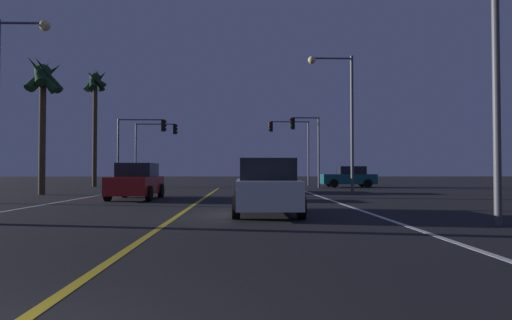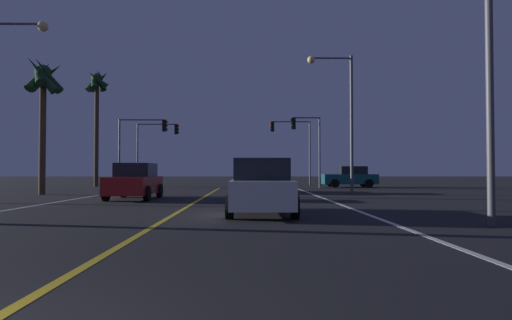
{
  "view_description": "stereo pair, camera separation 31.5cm",
  "coord_description": "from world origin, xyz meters",
  "px_view_note": "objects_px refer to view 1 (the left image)",
  "views": [
    {
      "loc": [
        1.98,
        -2.54,
        1.34
      ],
      "look_at": [
        2.74,
        26.15,
        2.04
      ],
      "focal_mm": 30.7,
      "sensor_mm": 36.0,
      "label": 1
    },
    {
      "loc": [
        2.29,
        -2.54,
        1.34
      ],
      "look_at": [
        2.74,
        26.15,
        2.04
      ],
      "focal_mm": 30.7,
      "sensor_mm": 36.0,
      "label": 2
    }
  ],
  "objects_px": {
    "traffic_light_far_right": "(290,138)",
    "palm_tree_left_mid": "(43,85)",
    "traffic_light_near_left": "(142,136)",
    "street_lamp_left_mid": "(10,85)",
    "traffic_light_near_right": "(305,136)",
    "street_lamp_right_near": "(479,22)",
    "car_ahead_far": "(261,179)",
    "palm_tree_left_far": "(95,92)",
    "traffic_light_far_left": "(156,139)",
    "car_crossing_side": "(349,177)",
    "car_lead_same_lane": "(266,188)",
    "street_lamp_right_far": "(341,105)",
    "car_oncoming": "(137,182)"
  },
  "relations": [
    {
      "from": "car_lead_same_lane",
      "to": "street_lamp_right_far",
      "type": "xyz_separation_m",
      "value": [
        4.89,
        11.47,
        4.26
      ]
    },
    {
      "from": "traffic_light_far_left",
      "to": "palm_tree_left_mid",
      "type": "xyz_separation_m",
      "value": [
        -3.33,
        -14.9,
        1.96
      ]
    },
    {
      "from": "car_ahead_far",
      "to": "traffic_light_near_left",
      "type": "distance_m",
      "value": 11.87
    },
    {
      "from": "car_crossing_side",
      "to": "traffic_light_far_right",
      "type": "distance_m",
      "value": 7.07
    },
    {
      "from": "car_ahead_far",
      "to": "street_lamp_right_far",
      "type": "xyz_separation_m",
      "value": [
        4.57,
        -2.1,
        4.26
      ]
    },
    {
      "from": "traffic_light_far_right",
      "to": "palm_tree_left_far",
      "type": "bearing_deg",
      "value": 9.19
    },
    {
      "from": "car_ahead_far",
      "to": "car_lead_same_lane",
      "type": "distance_m",
      "value": 13.57
    },
    {
      "from": "car_ahead_far",
      "to": "street_lamp_left_mid",
      "type": "bearing_deg",
      "value": 129.75
    },
    {
      "from": "car_oncoming",
      "to": "traffic_light_far_left",
      "type": "relative_size",
      "value": 0.77
    },
    {
      "from": "traffic_light_far_right",
      "to": "street_lamp_left_mid",
      "type": "xyz_separation_m",
      "value": [
        -13.73,
        -21.43,
        0.5
      ]
    },
    {
      "from": "car_lead_same_lane",
      "to": "traffic_light_far_left",
      "type": "height_order",
      "value": "traffic_light_far_left"
    },
    {
      "from": "car_crossing_side",
      "to": "traffic_light_near_right",
      "type": "distance_m",
      "value": 5.09
    },
    {
      "from": "traffic_light_near_right",
      "to": "palm_tree_left_far",
      "type": "height_order",
      "value": "palm_tree_left_far"
    },
    {
      "from": "traffic_light_far_left",
      "to": "street_lamp_right_far",
      "type": "bearing_deg",
      "value": -47.34
    },
    {
      "from": "car_oncoming",
      "to": "street_lamp_left_mid",
      "type": "xyz_separation_m",
      "value": [
        -4.55,
        -2.59,
        4.03
      ]
    },
    {
      "from": "traffic_light_near_left",
      "to": "street_lamp_left_mid",
      "type": "xyz_separation_m",
      "value": [
        -1.67,
        -15.93,
        0.83
      ]
    },
    {
      "from": "traffic_light_near_left",
      "to": "traffic_light_far_left",
      "type": "height_order",
      "value": "traffic_light_far_left"
    },
    {
      "from": "traffic_light_near_right",
      "to": "traffic_light_near_left",
      "type": "distance_m",
      "value": 12.72
    },
    {
      "from": "street_lamp_right_far",
      "to": "street_lamp_right_near",
      "type": "bearing_deg",
      "value": 90.84
    },
    {
      "from": "car_lead_same_lane",
      "to": "traffic_light_far_right",
      "type": "xyz_separation_m",
      "value": [
        3.44,
        26.17,
        3.53
      ]
    },
    {
      "from": "car_ahead_far",
      "to": "palm_tree_left_far",
      "type": "xyz_separation_m",
      "value": [
        -13.51,
        9.91,
        7.13
      ]
    },
    {
      "from": "car_lead_same_lane",
      "to": "car_oncoming",
      "type": "bearing_deg",
      "value": 38.14
    },
    {
      "from": "traffic_light_near_left",
      "to": "palm_tree_left_far",
      "type": "xyz_separation_m",
      "value": [
        -4.56,
        2.81,
        3.94
      ]
    },
    {
      "from": "car_lead_same_lane",
      "to": "street_lamp_right_far",
      "type": "bearing_deg",
      "value": -23.09
    },
    {
      "from": "traffic_light_near_right",
      "to": "street_lamp_right_near",
      "type": "relative_size",
      "value": 0.7
    },
    {
      "from": "car_ahead_far",
      "to": "traffic_light_near_right",
      "type": "distance_m",
      "value": 8.67
    },
    {
      "from": "street_lamp_right_near",
      "to": "car_oncoming",
      "type": "bearing_deg",
      "value": -43.23
    },
    {
      "from": "car_oncoming",
      "to": "palm_tree_left_mid",
      "type": "bearing_deg",
      "value": -122.34
    },
    {
      "from": "traffic_light_near_left",
      "to": "car_crossing_side",
      "type": "bearing_deg",
      "value": 4.21
    },
    {
      "from": "traffic_light_near_right",
      "to": "traffic_light_far_left",
      "type": "distance_m",
      "value": 13.88
    },
    {
      "from": "car_crossing_side",
      "to": "street_lamp_right_near",
      "type": "bearing_deg",
      "value": 83.74
    },
    {
      "from": "traffic_light_near_left",
      "to": "palm_tree_left_mid",
      "type": "relative_size",
      "value": 0.68
    },
    {
      "from": "car_ahead_far",
      "to": "traffic_light_near_right",
      "type": "xyz_separation_m",
      "value": [
        3.77,
        7.1,
        3.24
      ]
    },
    {
      "from": "car_ahead_far",
      "to": "traffic_light_near_right",
      "type": "bearing_deg",
      "value": -27.94
    },
    {
      "from": "street_lamp_right_near",
      "to": "palm_tree_left_mid",
      "type": "xyz_separation_m",
      "value": [
        -17.08,
        14.14,
        1.16
      ]
    },
    {
      "from": "traffic_light_near_left",
      "to": "street_lamp_left_mid",
      "type": "relative_size",
      "value": 0.71
    },
    {
      "from": "car_crossing_side",
      "to": "car_ahead_far",
      "type": "bearing_deg",
      "value": 47.97
    },
    {
      "from": "traffic_light_near_right",
      "to": "street_lamp_right_near",
      "type": "distance_m",
      "value": 23.59
    },
    {
      "from": "car_ahead_far",
      "to": "car_crossing_side",
      "type": "distance_m",
      "value": 11.19
    },
    {
      "from": "traffic_light_far_right",
      "to": "palm_tree_left_mid",
      "type": "bearing_deg",
      "value": 44.03
    },
    {
      "from": "street_lamp_right_near",
      "to": "palm_tree_left_mid",
      "type": "bearing_deg",
      "value": -39.63
    },
    {
      "from": "car_ahead_far",
      "to": "palm_tree_left_mid",
      "type": "xyz_separation_m",
      "value": [
        -12.3,
        -2.3,
        5.32
      ]
    },
    {
      "from": "traffic_light_far_left",
      "to": "street_lamp_left_mid",
      "type": "bearing_deg",
      "value": -94.38
    },
    {
      "from": "traffic_light_far_right",
      "to": "street_lamp_left_mid",
      "type": "height_order",
      "value": "street_lamp_left_mid"
    },
    {
      "from": "car_oncoming",
      "to": "traffic_light_far_right",
      "type": "relative_size",
      "value": 0.74
    },
    {
      "from": "traffic_light_far_right",
      "to": "palm_tree_left_far",
      "type": "relative_size",
      "value": 0.58
    },
    {
      "from": "traffic_light_far_right",
      "to": "palm_tree_left_mid",
      "type": "distance_m",
      "value": 21.52
    },
    {
      "from": "traffic_light_far_right",
      "to": "traffic_light_near_left",
      "type": "bearing_deg",
      "value": 24.51
    },
    {
      "from": "car_ahead_far",
      "to": "street_lamp_left_mid",
      "type": "distance_m",
      "value": 14.39
    },
    {
      "from": "car_crossing_side",
      "to": "car_lead_same_lane",
      "type": "bearing_deg",
      "value": 70.34
    }
  ]
}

